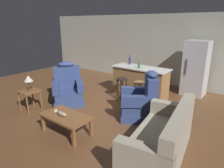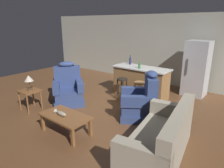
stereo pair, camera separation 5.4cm
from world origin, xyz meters
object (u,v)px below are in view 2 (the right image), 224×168
at_px(refrigerator, 196,69).
at_px(couch, 162,140).
at_px(bar_stool_left, 122,85).
at_px(table_lamp, 29,79).
at_px(kitchen_island, 141,82).
at_px(recliner_near_island, 141,101).
at_px(end_table, 30,94).
at_px(recliner_near_lamp, 68,89).
at_px(bottle_tall_green, 139,66).
at_px(bottle_short_amber, 130,61).
at_px(fish_figurine, 60,113).
at_px(bar_stool_right, 140,89).
at_px(coffee_table, 65,118).

bearing_deg(refrigerator, couch, -81.61).
bearing_deg(bar_stool_left, refrigerator, 48.80).
distance_m(table_lamp, kitchen_island, 3.31).
distance_m(recliner_near_island, end_table, 2.97).
bearing_deg(kitchen_island, recliner_near_lamp, -127.70).
bearing_deg(couch, table_lamp, -4.25).
bearing_deg(kitchen_island, bottle_tall_green, -77.48).
relative_size(recliner_near_lamp, bottle_short_amber, 3.76).
xyz_separation_m(recliner_near_island, end_table, (-2.59, -1.45, 0.04)).
relative_size(fish_figurine, couch, 0.17).
xyz_separation_m(fish_figurine, kitchen_island, (0.17, 3.03, 0.02)).
relative_size(end_table, refrigerator, 0.32).
relative_size(end_table, kitchen_island, 0.31).
relative_size(couch, kitchen_island, 1.12).
height_order(couch, bottle_short_amber, bottle_short_amber).
height_order(kitchen_island, bar_stool_right, kitchen_island).
distance_m(coffee_table, bottle_tall_green, 2.87).
bearing_deg(end_table, table_lamp, 59.10).
height_order(table_lamp, kitchen_island, table_lamp).
bearing_deg(refrigerator, table_lamp, -128.29).
relative_size(recliner_near_lamp, bar_stool_left, 1.76).
relative_size(table_lamp, bottle_short_amber, 1.28).
height_order(coffee_table, recliner_near_lamp, recliner_near_lamp).
bearing_deg(bar_stool_right, table_lamp, -135.18).
distance_m(recliner_near_lamp, table_lamp, 1.13).
bearing_deg(recliner_near_island, kitchen_island, -93.48).
distance_m(couch, bar_stool_left, 2.81).
bearing_deg(recliner_near_island, end_table, -5.20).
distance_m(recliner_near_lamp, bar_stool_right, 2.09).
bearing_deg(couch, coffee_table, 6.03).
relative_size(fish_figurine, bottle_short_amber, 1.06).
xyz_separation_m(coffee_table, kitchen_island, (0.08, 2.97, 0.11)).
xyz_separation_m(couch, bottle_tall_green, (-1.82, 2.27, 0.70)).
bearing_deg(bar_stool_left, kitchen_island, 66.21).
relative_size(table_lamp, refrigerator, 0.23).
bearing_deg(bottle_tall_green, kitchen_island, 102.52).
relative_size(end_table, table_lamp, 1.37).
distance_m(kitchen_island, bottle_short_amber, 0.81).
bearing_deg(fish_figurine, couch, 15.86).
xyz_separation_m(kitchen_island, bottle_tall_green, (0.04, -0.19, 0.56)).
bearing_deg(bar_stool_left, bottle_tall_green, 54.18).
relative_size(end_table, bottle_tall_green, 2.33).
xyz_separation_m(kitchen_island, bottle_short_amber, (-0.52, 0.16, 0.59)).
bearing_deg(couch, bottle_short_amber, -56.53).
distance_m(coffee_table, table_lamp, 1.80).
height_order(coffee_table, table_lamp, table_lamp).
bearing_deg(recliner_near_lamp, couch, 26.72).
height_order(table_lamp, bottle_tall_green, bottle_tall_green).
relative_size(bar_stool_right, refrigerator, 0.39).
distance_m(bar_stool_right, bottle_short_amber, 1.32).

